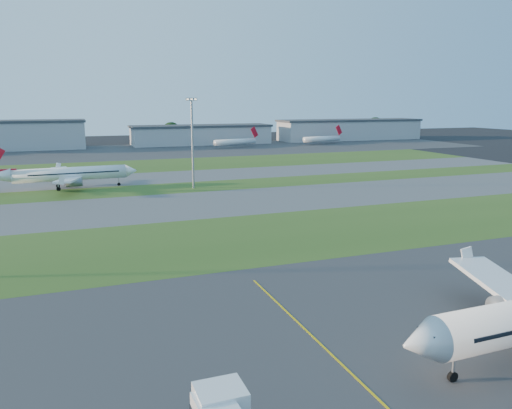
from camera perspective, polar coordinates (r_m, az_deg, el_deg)
name	(u,v)px	position (r m, az deg, el deg)	size (l,w,h in m)	color
ground	(323,409)	(44.77, 7.66, -22.15)	(700.00, 700.00, 0.00)	black
apron_near	(323,409)	(44.77, 7.66, -22.14)	(300.00, 70.00, 0.01)	#333335
grass_strip_a	(185,244)	(89.97, -8.11, -4.44)	(300.00, 34.00, 0.01)	#32531B
taxiway_a	(155,207)	(121.50, -11.49, -0.32)	(300.00, 32.00, 0.01)	#515154
grass_strip_b	(141,190)	(145.83, -13.06, 1.61)	(300.00, 18.00, 0.01)	#32531B
taxiway_b	(131,179)	(167.40, -14.07, 2.84)	(300.00, 26.00, 0.01)	#515154
grass_strip_c	(121,167)	(199.93, -15.17, 4.18)	(300.00, 40.00, 0.01)	#32531B
apron_far	(109,152)	(259.38, -16.47, 5.75)	(400.00, 80.00, 0.01)	#333335
yellow_line	(375,397)	(47.01, 13.41, -20.58)	(0.25, 60.00, 0.02)	gold
airliner_taxiing	(69,174)	(153.55, -20.57, 3.25)	(38.40, 32.55, 11.98)	white
mini_jet_near	(236,142)	(272.63, -2.36, 7.18)	(27.95, 10.30, 9.48)	white
mini_jet_far	(322,139)	(296.71, 7.58, 7.46)	(28.30, 8.68, 9.48)	white
light_mast_centre	(192,137)	(144.74, -7.29, 7.65)	(3.20, 0.70, 25.80)	gray
hangar_west	(13,135)	(289.33, -25.99, 7.15)	(71.40, 23.00, 15.20)	#919498
hangar_east	(201,135)	(297.31, -6.26, 7.96)	(81.60, 23.00, 11.20)	#919498
hangar_far_east	(350,129)	(336.10, 10.67, 8.43)	(96.90, 23.00, 13.20)	#919498
tree_mid_west	(65,136)	(299.16, -20.98, 7.32)	(9.90, 9.90, 10.80)	black
tree_mid_east	(171,132)	(307.62, -9.66, 8.21)	(11.55, 11.55, 12.60)	black
tree_east	(287,130)	(328.30, 3.51, 8.45)	(10.45, 10.45, 11.40)	black
tree_far_east	(375,126)	(365.62, 13.45, 8.69)	(12.65, 12.65, 13.80)	black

